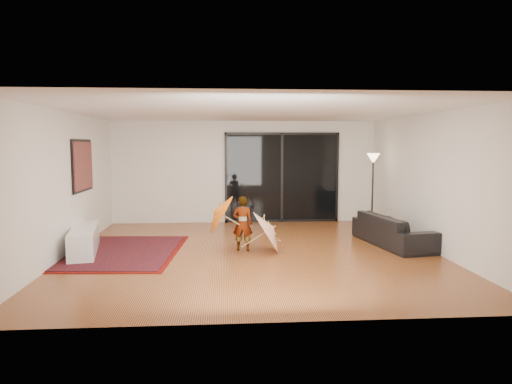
{
  "coord_description": "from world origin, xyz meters",
  "views": [
    {
      "loc": [
        -0.57,
        -8.64,
        2.09
      ],
      "look_at": [
        0.11,
        0.75,
        1.1
      ],
      "focal_mm": 32.0,
      "sensor_mm": 36.0,
      "label": 1
    }
  ],
  "objects": [
    {
      "name": "painting",
      "position": [
        -3.46,
        1.0,
        1.65
      ],
      "size": [
        0.04,
        1.28,
        1.08
      ],
      "color": "black",
      "rests_on": "wall_left"
    },
    {
      "name": "speaker",
      "position": [
        -3.25,
        0.62,
        0.15
      ],
      "size": [
        0.31,
        0.31,
        0.31
      ],
      "primitive_type": "cube",
      "rotation": [
        0.0,
        0.0,
        0.15
      ],
      "color": "#424244",
      "rests_on": "floor"
    },
    {
      "name": "wall_left",
      "position": [
        -3.5,
        0.0,
        1.35
      ],
      "size": [
        0.0,
        7.0,
        7.0
      ],
      "primitive_type": "plane",
      "rotation": [
        1.57,
        0.0,
        1.57
      ],
      "color": "silver",
      "rests_on": "floor"
    },
    {
      "name": "media_console",
      "position": [
        -3.25,
        0.19,
        0.25
      ],
      "size": [
        0.8,
        1.86,
        0.5
      ],
      "primitive_type": "cube",
      "rotation": [
        0.0,
        0.0,
        0.2
      ],
      "color": "white",
      "rests_on": "floor"
    },
    {
      "name": "wall_right",
      "position": [
        3.5,
        0.0,
        1.35
      ],
      "size": [
        0.0,
        7.0,
        7.0
      ],
      "primitive_type": "plane",
      "rotation": [
        1.57,
        0.0,
        -1.57
      ],
      "color": "silver",
      "rests_on": "floor"
    },
    {
      "name": "sofa",
      "position": [
        2.95,
        0.46,
        0.32
      ],
      "size": [
        1.19,
        2.27,
        0.63
      ],
      "primitive_type": "imported",
      "rotation": [
        0.0,
        0.0,
        1.74
      ],
      "color": "black",
      "rests_on": "floor"
    },
    {
      "name": "floor_lamp",
      "position": [
        3.1,
        2.29,
        1.47
      ],
      "size": [
        0.32,
        0.32,
        1.87
      ],
      "color": "black",
      "rests_on": "floor"
    },
    {
      "name": "ceiling",
      "position": [
        0.0,
        0.0,
        2.7
      ],
      "size": [
        7.0,
        7.0,
        0.0
      ],
      "primitive_type": "plane",
      "rotation": [
        3.14,
        0.0,
        0.0
      ],
      "color": "white",
      "rests_on": "wall_back"
    },
    {
      "name": "ottoman",
      "position": [
        2.94,
        1.23,
        0.18
      ],
      "size": [
        0.69,
        0.69,
        0.37
      ],
      "primitive_type": "cube",
      "rotation": [
        0.0,
        0.0,
        0.08
      ],
      "color": "black",
      "rests_on": "floor"
    },
    {
      "name": "persian_rug",
      "position": [
        -2.54,
        0.2,
        0.01
      ],
      "size": [
        2.34,
        3.13,
        0.02
      ],
      "rotation": [
        0.0,
        0.0,
        -0.07
      ],
      "color": "#5F0A08",
      "rests_on": "floor"
    },
    {
      "name": "sliding_door",
      "position": [
        1.0,
        3.47,
        1.2
      ],
      "size": [
        3.06,
        0.07,
        2.4
      ],
      "color": "black",
      "rests_on": "wall_back"
    },
    {
      "name": "parasol_orange",
      "position": [
        -0.75,
        0.13,
        0.73
      ],
      "size": [
        0.57,
        0.83,
        0.87
      ],
      "rotation": [
        0.0,
        -1.03,
        0.0
      ],
      "color": "orange",
      "rests_on": "child"
    },
    {
      "name": "wall_back",
      "position": [
        0.0,
        3.5,
        1.35
      ],
      "size": [
        7.0,
        0.0,
        7.0
      ],
      "primitive_type": "plane",
      "rotation": [
        1.57,
        0.0,
        0.0
      ],
      "color": "silver",
      "rests_on": "floor"
    },
    {
      "name": "floor",
      "position": [
        0.0,
        0.0,
        0.0
      ],
      "size": [
        7.0,
        7.0,
        0.0
      ],
      "primitive_type": "plane",
      "color": "#A65A2D",
      "rests_on": "ground"
    },
    {
      "name": "wall_front",
      "position": [
        0.0,
        -3.5,
        1.35
      ],
      "size": [
        7.0,
        0.0,
        7.0
      ],
      "primitive_type": "plane",
      "rotation": [
        -1.57,
        0.0,
        0.0
      ],
      "color": "silver",
      "rests_on": "floor"
    },
    {
      "name": "child",
      "position": [
        -0.2,
        0.18,
        0.54
      ],
      "size": [
        0.43,
        0.32,
        1.08
      ],
      "primitive_type": "imported",
      "rotation": [
        0.0,
        0.0,
        2.99
      ],
      "color": "#999999",
      "rests_on": "floor"
    },
    {
      "name": "parasol_white",
      "position": [
        0.4,
        0.03,
        0.5
      ],
      "size": [
        0.65,
        0.92,
        0.97
      ],
      "rotation": [
        0.0,
        1.02,
        0.0
      ],
      "color": "white",
      "rests_on": "floor"
    }
  ]
}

